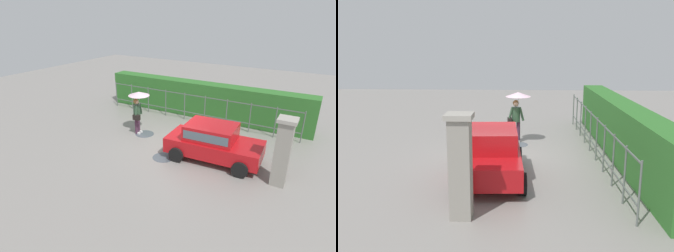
# 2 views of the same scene
# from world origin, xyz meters

# --- Properties ---
(ground_plane) EXTENTS (40.00, 40.00, 0.00)m
(ground_plane) POSITION_xyz_m (0.00, 0.00, 0.00)
(ground_plane) COLOR gray
(car) EXTENTS (3.82, 2.03, 1.48)m
(car) POSITION_xyz_m (1.92, -0.15, 0.80)
(car) COLOR #B71116
(car) RESTS_ON ground
(pedestrian) EXTENTS (1.00, 1.00, 2.06)m
(pedestrian) POSITION_xyz_m (-2.13, 0.51, 1.51)
(pedestrian) COLOR #47283D
(pedestrian) RESTS_ON ground
(gate_pillar) EXTENTS (0.60, 0.60, 2.42)m
(gate_pillar) POSITION_xyz_m (4.54, -0.64, 1.24)
(gate_pillar) COLOR gray
(gate_pillar) RESTS_ON ground
(fence_section) EXTENTS (10.63, 0.05, 1.50)m
(fence_section) POSITION_xyz_m (-0.47, 3.25, 0.82)
(fence_section) COLOR #59605B
(fence_section) RESTS_ON ground
(hedge_row) EXTENTS (11.58, 0.90, 1.90)m
(hedge_row) POSITION_xyz_m (-0.47, 4.23, 0.95)
(hedge_row) COLOR #2D6B28
(hedge_row) RESTS_ON ground
(puddle_near) EXTENTS (0.88, 0.88, 0.00)m
(puddle_near) POSITION_xyz_m (0.17, -1.04, 0.00)
(puddle_near) COLOR #4C545B
(puddle_near) RESTS_ON ground
(puddle_far) EXTENTS (0.90, 0.90, 0.00)m
(puddle_far) POSITION_xyz_m (-1.81, 0.52, 0.00)
(puddle_far) COLOR #4C545B
(puddle_far) RESTS_ON ground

